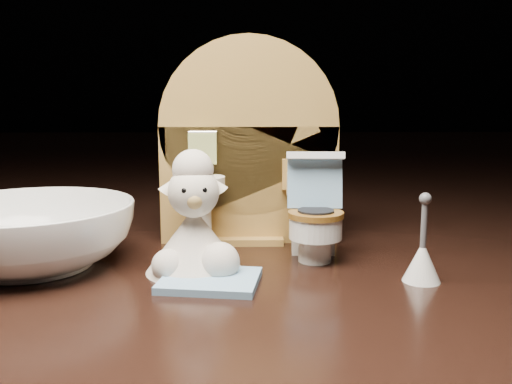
% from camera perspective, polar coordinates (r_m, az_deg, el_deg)
% --- Properties ---
extents(backdrop_panel, '(0.13, 0.05, 0.15)m').
position_cam_1_polar(backdrop_panel, '(0.42, -0.82, 3.87)').
color(backdrop_panel, '#A87E3A').
rests_on(backdrop_panel, ground).
extents(toy_toilet, '(0.04, 0.05, 0.07)m').
position_cam_1_polar(toy_toilet, '(0.38, 5.89, -2.80)').
color(toy_toilet, white).
rests_on(toy_toilet, ground).
extents(bath_mat, '(0.06, 0.05, 0.00)m').
position_cam_1_polar(bath_mat, '(0.34, -4.61, -8.81)').
color(bath_mat, '#7CA9CD').
rests_on(bath_mat, ground).
extents(toilet_brush, '(0.02, 0.02, 0.05)m').
position_cam_1_polar(toilet_brush, '(0.35, 16.29, -6.40)').
color(toilet_brush, white).
rests_on(toilet_brush, ground).
extents(plush_lamb, '(0.06, 0.06, 0.08)m').
position_cam_1_polar(plush_lamb, '(0.35, -6.15, -3.77)').
color(plush_lamb, beige).
rests_on(plush_lamb, ground).
extents(ceramic_bowl, '(0.17, 0.17, 0.04)m').
position_cam_1_polar(ceramic_bowl, '(0.39, -21.62, -4.05)').
color(ceramic_bowl, white).
rests_on(ceramic_bowl, ground).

